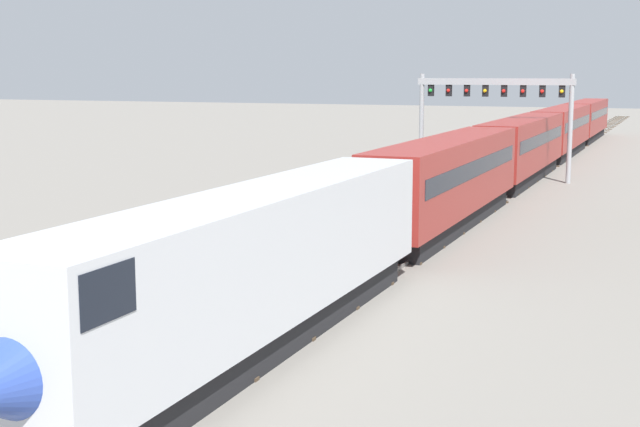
% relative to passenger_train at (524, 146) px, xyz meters
% --- Properties ---
extents(ground_plane, '(400.00, 400.00, 0.00)m').
position_rel_passenger_train_xyz_m(ground_plane, '(-2.00, -50.92, -2.61)').
color(ground_plane, gray).
extents(track_main, '(2.60, 200.00, 0.16)m').
position_rel_passenger_train_xyz_m(track_main, '(0.00, 9.08, -2.54)').
color(track_main, slate).
rests_on(track_main, ground).
extents(track_near, '(2.60, 160.00, 0.16)m').
position_rel_passenger_train_xyz_m(track_near, '(-5.50, -10.92, -2.54)').
color(track_near, slate).
rests_on(track_near, ground).
extents(passenger_train, '(3.04, 114.27, 4.80)m').
position_rel_passenger_train_xyz_m(passenger_train, '(0.00, 0.00, 0.00)').
color(passenger_train, silver).
rests_on(passenger_train, ground).
extents(signal_gantry, '(12.10, 0.49, 8.16)m').
position_rel_passenger_train_xyz_m(signal_gantry, '(-2.25, -0.82, 3.46)').
color(signal_gantry, '#999BA0').
rests_on(signal_gantry, ground).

